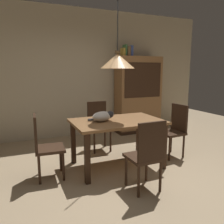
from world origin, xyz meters
TOP-DOWN VIEW (x-y plane):
  - ground at (0.00, 0.00)m, footprint 10.00×10.00m
  - back_wall at (0.00, 2.65)m, footprint 6.40×0.10m
  - dining_table at (0.01, 0.60)m, footprint 1.40×0.90m
  - chair_far_back at (0.01, 1.47)m, footprint 0.41×0.41m
  - chair_near_front at (0.01, -0.28)m, footprint 0.41×0.41m
  - chair_left_side at (-1.12, 0.60)m, footprint 0.43×0.43m
  - chair_right_side at (1.13, 0.60)m, footprint 0.43×0.43m
  - cat_sleeping at (-0.22, 0.64)m, footprint 0.41×0.32m
  - pendant_lamp at (0.01, 0.60)m, footprint 0.52×0.52m
  - hutch_bookcase at (1.36, 2.32)m, footprint 1.12×0.45m
  - book_yellow_short at (0.93, 2.32)m, footprint 0.04×0.20m
  - book_green_slim at (0.98, 2.32)m, footprint 0.03×0.20m
  - book_brown_thick at (1.04, 2.32)m, footprint 0.06×0.24m
  - book_blue_wide at (1.12, 2.32)m, footprint 0.06×0.24m

SIDE VIEW (x-z plane):
  - ground at x=0.00m, z-range 0.00..0.00m
  - chair_far_back at x=0.01m, z-range 0.05..0.98m
  - chair_near_front at x=0.01m, z-range 0.05..0.98m
  - chair_left_side at x=-1.12m, z-range 0.05..0.98m
  - chair_right_side at x=1.13m, z-range 0.05..0.98m
  - dining_table at x=0.01m, z-range 0.27..1.02m
  - cat_sleeping at x=-0.22m, z-range 0.75..0.90m
  - hutch_bookcase at x=1.36m, z-range -0.04..1.81m
  - back_wall at x=0.00m, z-range 0.00..2.90m
  - pendant_lamp at x=0.01m, z-range 1.01..2.31m
  - book_yellow_short at x=0.93m, z-range 1.85..2.03m
  - book_brown_thick at x=1.04m, z-range 1.85..2.07m
  - book_blue_wide at x=1.12m, z-range 1.85..2.09m
  - book_green_slim at x=0.98m, z-range 1.85..2.11m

